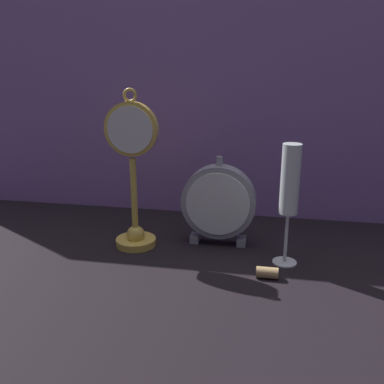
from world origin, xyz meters
The scene contains 6 objects.
ground_plane centered at (0.00, 0.00, 0.00)m, with size 4.00×4.00×0.00m, color black.
fabric_backdrop_drape centered at (0.00, 0.33, 0.33)m, with size 1.68×0.01×0.66m, color #8460A8.
pocket_watch_on_stand centered at (-0.13, 0.08, 0.16)m, with size 0.12×0.09×0.35m.
mantel_clock_silver centered at (0.05, 0.12, 0.10)m, with size 0.17×0.04×0.20m.
champagne_flute centered at (0.20, 0.05, 0.16)m, with size 0.05×0.05×0.25m.
wine_cork centered at (0.17, -0.03, 0.01)m, with size 0.02×0.02×0.04m, color tan.
Camera 1 is at (0.16, -0.78, 0.40)m, focal length 40.00 mm.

